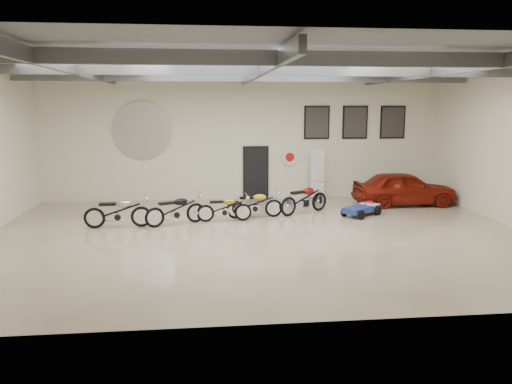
{
  "coord_description": "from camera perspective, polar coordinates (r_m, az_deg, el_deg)",
  "views": [
    {
      "loc": [
        -1.64,
        -14.12,
        3.76
      ],
      "look_at": [
        0.0,
        1.2,
        1.1
      ],
      "focal_mm": 35.0,
      "sensor_mm": 36.0,
      "label": 1
    }
  ],
  "objects": [
    {
      "name": "oil_sign",
      "position": [
        20.48,
        3.88,
        4.0
      ],
      "size": [
        0.72,
        0.1,
        0.72
      ],
      "primitive_type": null,
      "color": "white",
      "rests_on": "back_wall"
    },
    {
      "name": "banner_stand",
      "position": [
        20.34,
        7.03,
        1.92
      ],
      "size": [
        0.56,
        0.27,
        2.0
      ],
      "primitive_type": null,
      "rotation": [
        0.0,
        0.0,
        -0.1
      ],
      "color": "white",
      "rests_on": "floor"
    },
    {
      "name": "door",
      "position": [
        20.36,
        -0.03,
        2.15
      ],
      "size": [
        0.92,
        0.08,
        2.1
      ],
      "primitive_type": "cube",
      "color": "black",
      "rests_on": "back_wall"
    },
    {
      "name": "ceiling_beams",
      "position": [
        14.25,
        0.53,
        13.78
      ],
      "size": [
        15.8,
        11.8,
        0.32
      ],
      "primitive_type": null,
      "color": "#5A5D62",
      "rests_on": "ceiling"
    },
    {
      "name": "floor",
      "position": [
        14.7,
        0.5,
        -5.02
      ],
      "size": [
        16.0,
        12.0,
        0.01
      ],
      "primitive_type": "cube",
      "color": "#C9B199",
      "rests_on": "ground"
    },
    {
      "name": "ceiling",
      "position": [
        14.27,
        0.53,
        14.78
      ],
      "size": [
        16.0,
        12.0,
        0.01
      ],
      "primitive_type": "cube",
      "color": "slate",
      "rests_on": "back_wall"
    },
    {
      "name": "poster_mid",
      "position": [
        21.03,
        11.25,
        7.82
      ],
      "size": [
        1.05,
        0.08,
        1.35
      ],
      "primitive_type": null,
      "color": "black",
      "rests_on": "back_wall"
    },
    {
      "name": "motorcycle_yellow",
      "position": [
        16.92,
        -0.15,
        -1.34
      ],
      "size": [
        1.93,
        0.72,
        0.98
      ],
      "primitive_type": null,
      "rotation": [
        0.0,
        0.0,
        0.07
      ],
      "color": "silver",
      "rests_on": "floor"
    },
    {
      "name": "motorcycle_red",
      "position": [
        17.66,
        5.54,
        -0.72
      ],
      "size": [
        2.15,
        1.67,
        1.1
      ],
      "primitive_type": null,
      "rotation": [
        0.0,
        0.0,
        0.55
      ],
      "color": "silver",
      "rests_on": "floor"
    },
    {
      "name": "motorcycle_black",
      "position": [
        16.1,
        -9.19,
        -1.95
      ],
      "size": [
        2.06,
        1.38,
        1.03
      ],
      "primitive_type": null,
      "rotation": [
        0.0,
        0.0,
        0.43
      ],
      "color": "silver",
      "rests_on": "floor"
    },
    {
      "name": "motorcycle_silver",
      "position": [
        16.13,
        -15.52,
        -2.12
      ],
      "size": [
        2.06,
        0.7,
        1.06
      ],
      "primitive_type": null,
      "rotation": [
        0.0,
        0.0,
        0.04
      ],
      "color": "silver",
      "rests_on": "floor"
    },
    {
      "name": "poster_left",
      "position": [
        20.62,
        6.96,
        7.89
      ],
      "size": [
        1.05,
        0.08,
        1.35
      ],
      "primitive_type": null,
      "color": "black",
      "rests_on": "back_wall"
    },
    {
      "name": "vintage_car",
      "position": [
        19.91,
        16.54,
        0.42
      ],
      "size": [
        1.57,
        3.85,
        1.31
      ],
      "primitive_type": "imported",
      "rotation": [
        0.0,
        0.0,
        1.57
      ],
      "color": "maroon",
      "rests_on": "floor"
    },
    {
      "name": "motorcycle_gold",
      "position": [
        16.44,
        -3.63,
        -1.8
      ],
      "size": [
        1.79,
        0.62,
        0.92
      ],
      "primitive_type": null,
      "rotation": [
        0.0,
        0.0,
        0.04
      ],
      "color": "silver",
      "rests_on": "floor"
    },
    {
      "name": "back_wall",
      "position": [
        20.22,
        -1.46,
        6.22
      ],
      "size": [
        16.0,
        0.02,
        5.0
      ],
      "primitive_type": "cube",
      "color": "white",
      "rests_on": "floor"
    },
    {
      "name": "logo_plaque",
      "position": [
        20.23,
        -12.9,
        6.83
      ],
      "size": [
        2.3,
        0.06,
        1.16
      ],
      "primitive_type": null,
      "color": "silver",
      "rests_on": "back_wall"
    },
    {
      "name": "poster_right",
      "position": [
        21.56,
        15.35,
        7.7
      ],
      "size": [
        1.05,
        0.08,
        1.35
      ],
      "primitive_type": null,
      "color": "black",
      "rests_on": "back_wall"
    },
    {
      "name": "go_kart",
      "position": [
        17.78,
        12.23,
        -1.58
      ],
      "size": [
        1.89,
        1.71,
        0.64
      ],
      "primitive_type": null,
      "rotation": [
        0.0,
        0.0,
        0.66
      ],
      "color": "navy",
      "rests_on": "floor"
    }
  ]
}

